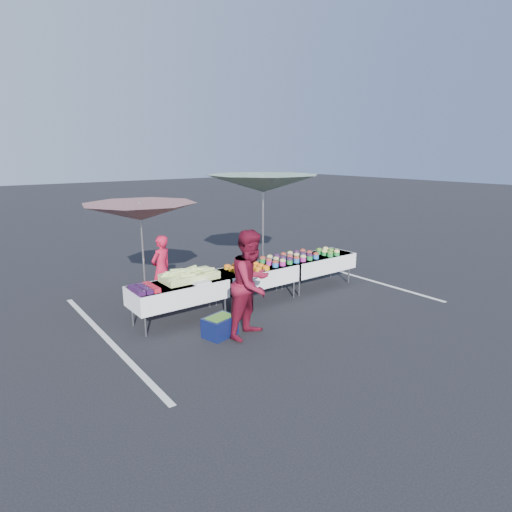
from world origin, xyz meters
TOP-DOWN VIEW (x-y plane):
  - ground at (0.00, 0.00)m, footprint 80.00×80.00m
  - stripe_left at (-3.20, 0.00)m, footprint 0.10×5.00m
  - stripe_right at (3.20, 0.00)m, footprint 0.10×5.00m
  - table_left at (-1.80, 0.00)m, footprint 1.86×0.81m
  - table_center at (0.00, 0.00)m, footprint 1.86×0.81m
  - table_right at (1.80, 0.00)m, footprint 1.86×0.81m
  - berry_punnets at (-2.51, -0.06)m, footprint 0.40×0.54m
  - corn_pile at (-1.56, 0.04)m, footprint 1.16×0.57m
  - plastic_bags at (-1.50, -0.30)m, footprint 0.30×0.25m
  - carrot_bowls at (-0.25, -0.01)m, footprint 0.75×0.69m
  - potato_cups at (0.95, 0.00)m, footprint 1.34×0.58m
  - bean_baskets at (2.06, -0.10)m, footprint 0.36×0.50m
  - vendor at (-1.61, 1.17)m, footprint 0.62×0.52m
  - customer at (-1.11, -1.35)m, footprint 1.09×0.97m
  - umbrella_left at (-2.14, 0.80)m, footprint 2.50×2.50m
  - umbrella_right at (0.81, 0.80)m, footprint 3.45×3.45m
  - storage_bin at (-1.58, -1.05)m, footprint 0.62×0.52m

SIDE VIEW (x-z plane):
  - ground at x=0.00m, z-range 0.00..0.00m
  - stripe_left at x=-3.20m, z-range 0.00..0.00m
  - stripe_right at x=3.20m, z-range 0.00..0.00m
  - storage_bin at x=-1.58m, z-range 0.01..0.36m
  - table_left at x=-1.80m, z-range 0.21..0.96m
  - table_center at x=0.00m, z-range 0.21..0.96m
  - table_right at x=1.80m, z-range 0.21..0.96m
  - vendor at x=-1.61m, z-range 0.00..1.45m
  - plastic_bags at x=-1.50m, z-range 0.75..0.80m
  - berry_punnets at x=-2.51m, z-range 0.75..0.83m
  - carrot_bowls at x=-0.25m, z-range 0.75..0.85m
  - bean_baskets at x=2.06m, z-range 0.75..0.90m
  - potato_cups at x=0.95m, z-range 0.75..0.91m
  - corn_pile at x=-1.56m, z-range 0.71..0.97m
  - customer at x=-1.11m, z-range 0.00..1.87m
  - umbrella_left at x=-2.14m, z-range 0.90..3.11m
  - umbrella_right at x=0.81m, z-range 1.08..3.74m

